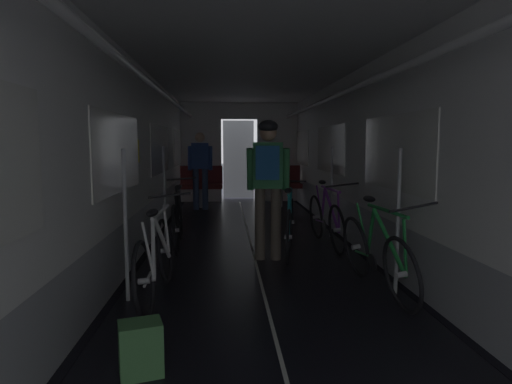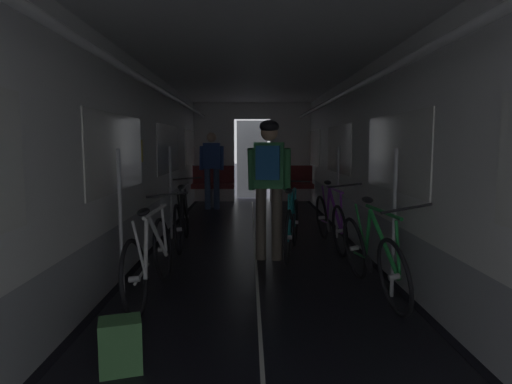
{
  "view_description": "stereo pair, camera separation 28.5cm",
  "coord_description": "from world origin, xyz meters",
  "px_view_note": "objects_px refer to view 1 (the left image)",
  "views": [
    {
      "loc": [
        -0.37,
        -1.88,
        1.44
      ],
      "look_at": [
        0.0,
        3.24,
        0.87
      ],
      "focal_mm": 30.62,
      "sensor_mm": 36.0,
      "label": 1
    },
    {
      "loc": [
        -0.08,
        -1.89,
        1.44
      ],
      "look_at": [
        0.0,
        3.24,
        0.87
      ],
      "focal_mm": 30.62,
      "sensor_mm": 36.0,
      "label": 2
    }
  ],
  "objects_px": {
    "bench_seat_far_right": "(280,182)",
    "bicycle_purple": "(326,219)",
    "person_standing_near_bench": "(200,165)",
    "bicycle_black": "(178,220)",
    "bicycle_green": "(376,254)",
    "bicycle_teal_in_aisle": "(290,225)",
    "person_cyclist_aisle": "(268,174)",
    "bicycle_white": "(156,259)",
    "bench_seat_far_left": "(201,182)",
    "backpack_on_floor": "(141,349)"
  },
  "relations": [
    {
      "from": "bicycle_green",
      "to": "bicycle_teal_in_aisle",
      "type": "relative_size",
      "value": 1.02
    },
    {
      "from": "bicycle_black",
      "to": "backpack_on_floor",
      "type": "distance_m",
      "value": 3.45
    },
    {
      "from": "bicycle_teal_in_aisle",
      "to": "backpack_on_floor",
      "type": "height_order",
      "value": "bicycle_teal_in_aisle"
    },
    {
      "from": "bench_seat_far_left",
      "to": "bicycle_black",
      "type": "distance_m",
      "value": 3.87
    },
    {
      "from": "bicycle_purple",
      "to": "backpack_on_floor",
      "type": "relative_size",
      "value": 4.98
    },
    {
      "from": "bicycle_teal_in_aisle",
      "to": "person_standing_near_bench",
      "type": "xyz_separation_m",
      "value": [
        -1.38,
        4.0,
        0.59
      ]
    },
    {
      "from": "bicycle_white",
      "to": "bicycle_purple",
      "type": "relative_size",
      "value": 1.0
    },
    {
      "from": "bench_seat_far_left",
      "to": "bicycle_white",
      "type": "xyz_separation_m",
      "value": [
        -0.11,
        -5.96,
        -0.19
      ]
    },
    {
      "from": "bicycle_black",
      "to": "bicycle_white",
      "type": "relative_size",
      "value": 1.0
    },
    {
      "from": "person_cyclist_aisle",
      "to": "bench_seat_far_left",
      "type": "bearing_deg",
      "value": 102.89
    },
    {
      "from": "bicycle_black",
      "to": "bicycle_teal_in_aisle",
      "type": "bearing_deg",
      "value": -18.93
    },
    {
      "from": "bicycle_black",
      "to": "backpack_on_floor",
      "type": "xyz_separation_m",
      "value": [
        0.13,
        -3.44,
        -0.21
      ]
    },
    {
      "from": "bicycle_green",
      "to": "backpack_on_floor",
      "type": "height_order",
      "value": "bicycle_green"
    },
    {
      "from": "bicycle_black",
      "to": "person_cyclist_aisle",
      "type": "relative_size",
      "value": 0.98
    },
    {
      "from": "bicycle_purple",
      "to": "person_standing_near_bench",
      "type": "height_order",
      "value": "person_standing_near_bench"
    },
    {
      "from": "bicycle_black",
      "to": "person_standing_near_bench",
      "type": "bearing_deg",
      "value": 87.88
    },
    {
      "from": "person_cyclist_aisle",
      "to": "person_standing_near_bench",
      "type": "distance_m",
      "value": 4.4
    },
    {
      "from": "bicycle_white",
      "to": "backpack_on_floor",
      "type": "relative_size",
      "value": 4.98
    },
    {
      "from": "bench_seat_far_right",
      "to": "bicycle_green",
      "type": "bearing_deg",
      "value": -88.08
    },
    {
      "from": "bicycle_teal_in_aisle",
      "to": "bicycle_black",
      "type": "bearing_deg",
      "value": 161.07
    },
    {
      "from": "bench_seat_far_right",
      "to": "person_standing_near_bench",
      "type": "relative_size",
      "value": 0.58
    },
    {
      "from": "bicycle_white",
      "to": "bicycle_purple",
      "type": "bearing_deg",
      "value": 43.82
    },
    {
      "from": "bicycle_black",
      "to": "bicycle_purple",
      "type": "xyz_separation_m",
      "value": [
        2.08,
        -0.12,
        -0.0
      ]
    },
    {
      "from": "bicycle_teal_in_aisle",
      "to": "person_standing_near_bench",
      "type": "distance_m",
      "value": 4.28
    },
    {
      "from": "bench_seat_far_left",
      "to": "person_cyclist_aisle",
      "type": "relative_size",
      "value": 0.57
    },
    {
      "from": "bench_seat_far_right",
      "to": "bicycle_purple",
      "type": "height_order",
      "value": "bench_seat_far_right"
    },
    {
      "from": "person_standing_near_bench",
      "to": "bench_seat_far_right",
      "type": "bearing_deg",
      "value": 11.83
    },
    {
      "from": "bench_seat_far_left",
      "to": "person_standing_near_bench",
      "type": "distance_m",
      "value": 0.55
    },
    {
      "from": "bench_seat_far_left",
      "to": "backpack_on_floor",
      "type": "relative_size",
      "value": 2.89
    },
    {
      "from": "bicycle_teal_in_aisle",
      "to": "bicycle_green",
      "type": "bearing_deg",
      "value": -67.94
    },
    {
      "from": "person_standing_near_bench",
      "to": "backpack_on_floor",
      "type": "xyz_separation_m",
      "value": [
        0.0,
        -6.93,
        -0.81
      ]
    },
    {
      "from": "bicycle_green",
      "to": "person_cyclist_aisle",
      "type": "bearing_deg",
      "value": 126.48
    },
    {
      "from": "bicycle_black",
      "to": "bicycle_white",
      "type": "bearing_deg",
      "value": -89.43
    },
    {
      "from": "bicycle_black",
      "to": "bicycle_teal_in_aisle",
      "type": "xyz_separation_m",
      "value": [
        1.5,
        -0.52,
        0.0
      ]
    },
    {
      "from": "bicycle_black",
      "to": "bicycle_green",
      "type": "relative_size",
      "value": 1.0
    },
    {
      "from": "bench_seat_far_right",
      "to": "bicycle_black",
      "type": "bearing_deg",
      "value": -116.49
    },
    {
      "from": "person_cyclist_aisle",
      "to": "bicycle_teal_in_aisle",
      "type": "distance_m",
      "value": 0.8
    },
    {
      "from": "bench_seat_far_left",
      "to": "bicycle_teal_in_aisle",
      "type": "bearing_deg",
      "value": -72.54
    },
    {
      "from": "bicycle_teal_in_aisle",
      "to": "bench_seat_far_right",
      "type": "bearing_deg",
      "value": 84.5
    },
    {
      "from": "bicycle_white",
      "to": "bicycle_teal_in_aisle",
      "type": "height_order",
      "value": "bicycle_white"
    },
    {
      "from": "bicycle_green",
      "to": "person_standing_near_bench",
      "type": "relative_size",
      "value": 1.01
    },
    {
      "from": "person_standing_near_bench",
      "to": "bicycle_green",
      "type": "bearing_deg",
      "value": -70.17
    },
    {
      "from": "bench_seat_far_left",
      "to": "bicycle_teal_in_aisle",
      "type": "xyz_separation_m",
      "value": [
        1.38,
        -4.38,
        -0.18
      ]
    },
    {
      "from": "bicycle_green",
      "to": "bicycle_purple",
      "type": "distance_m",
      "value": 1.93
    },
    {
      "from": "bicycle_black",
      "to": "bicycle_green",
      "type": "xyz_separation_m",
      "value": [
        2.12,
        -2.05,
        -0.0
      ]
    },
    {
      "from": "bicycle_black",
      "to": "bicycle_purple",
      "type": "distance_m",
      "value": 2.08
    },
    {
      "from": "bicycle_green",
      "to": "person_standing_near_bench",
      "type": "xyz_separation_m",
      "value": [
        -2.0,
        5.53,
        0.6
      ]
    },
    {
      "from": "bicycle_teal_in_aisle",
      "to": "backpack_on_floor",
      "type": "relative_size",
      "value": 4.91
    },
    {
      "from": "person_cyclist_aisle",
      "to": "backpack_on_floor",
      "type": "relative_size",
      "value": 5.09
    },
    {
      "from": "bicycle_purple",
      "to": "bicycle_teal_in_aisle",
      "type": "distance_m",
      "value": 0.7
    }
  ]
}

